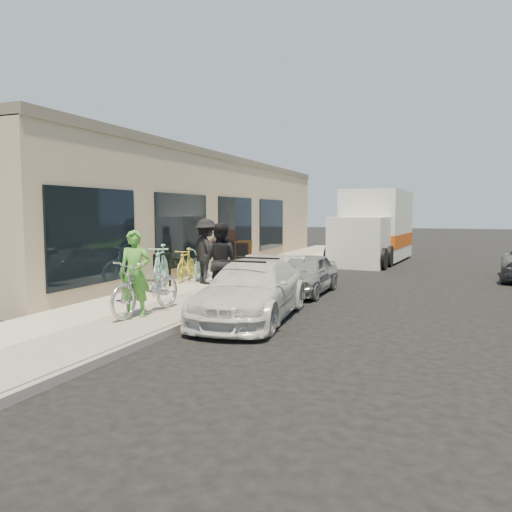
% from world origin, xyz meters
% --- Properties ---
extents(ground, '(120.00, 120.00, 0.00)m').
position_xyz_m(ground, '(0.00, 0.00, 0.00)').
color(ground, black).
rests_on(ground, ground).
extents(sidewalk, '(3.00, 34.00, 0.15)m').
position_xyz_m(sidewalk, '(-2.00, 3.00, 0.07)').
color(sidewalk, '#B1AD9F').
rests_on(sidewalk, ground).
extents(curb, '(0.12, 34.00, 0.13)m').
position_xyz_m(curb, '(-0.45, 3.00, 0.07)').
color(curb, gray).
rests_on(curb, ground).
extents(storefront, '(3.60, 20.00, 4.22)m').
position_xyz_m(storefront, '(-5.24, 7.99, 2.12)').
color(storefront, tan).
rests_on(storefront, ground).
extents(bike_rack, '(0.17, 0.65, 0.92)m').
position_xyz_m(bike_rack, '(-2.99, 2.05, 0.71)').
color(bike_rack, black).
rests_on(bike_rack, sidewalk).
extents(sandwich_board, '(0.66, 0.66, 0.92)m').
position_xyz_m(sandwich_board, '(-3.11, 7.82, 0.62)').
color(sandwich_board, black).
rests_on(sandwich_board, sidewalk).
extents(sedan_white, '(2.00, 4.19, 1.22)m').
position_xyz_m(sedan_white, '(0.41, -0.03, 0.59)').
color(sedan_white, silver).
rests_on(sedan_white, ground).
extents(sedan_silver, '(1.29, 3.11, 1.05)m').
position_xyz_m(sedan_silver, '(0.54, 3.42, 0.53)').
color(sedan_silver, '#939398').
rests_on(sedan_silver, ground).
extents(moving_truck, '(2.84, 6.45, 3.09)m').
position_xyz_m(moving_truck, '(0.96, 12.77, 1.37)').
color(moving_truck, silver).
rests_on(moving_truck, ground).
extents(tandem_bike, '(0.86, 2.09, 1.07)m').
position_xyz_m(tandem_bike, '(-1.43, -0.98, 0.69)').
color(tandem_bike, '#B9BABC').
rests_on(tandem_bike, sidewalk).
extents(woman_rider, '(0.70, 0.57, 1.66)m').
position_xyz_m(woman_rider, '(-1.51, -1.26, 0.98)').
color(woman_rider, '#479632').
rests_on(woman_rider, sidewalk).
extents(man_standing, '(0.86, 0.67, 1.76)m').
position_xyz_m(man_standing, '(-0.84, 1.11, 1.03)').
color(man_standing, black).
rests_on(man_standing, sidewalk).
extents(cruiser_bike_a, '(1.20, 1.97, 1.14)m').
position_xyz_m(cruiser_bike_a, '(-3.02, 2.03, 0.72)').
color(cruiser_bike_a, '#8FD5C4').
rests_on(cruiser_bike_a, sidewalk).
extents(cruiser_bike_b, '(1.03, 1.86, 0.92)m').
position_xyz_m(cruiser_bike_b, '(-2.87, 4.13, 0.61)').
color(cruiser_bike_b, '#8FD5C4').
rests_on(cruiser_bike_b, sidewalk).
extents(cruiser_bike_c, '(0.76, 1.64, 0.95)m').
position_xyz_m(cruiser_bike_c, '(-3.07, 3.45, 0.62)').
color(cruiser_bike_c, yellow).
rests_on(cruiser_bike_c, sidewalk).
extents(bystander_a, '(1.35, 1.22, 1.82)m').
position_xyz_m(bystander_a, '(-2.23, 3.12, 1.06)').
color(bystander_a, black).
rests_on(bystander_a, sidewalk).
extents(bystander_b, '(0.94, 0.91, 1.57)m').
position_xyz_m(bystander_b, '(-2.54, 4.49, 0.94)').
color(bystander_b, brown).
rests_on(bystander_b, sidewalk).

